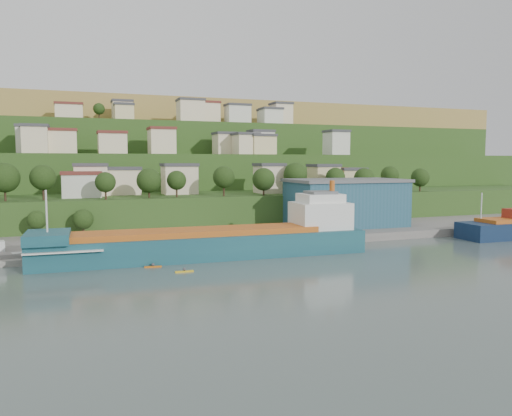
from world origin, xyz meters
name	(u,v)px	position (x,y,z in m)	size (l,w,h in m)	color
ground	(283,262)	(0.00, 0.00, 0.00)	(500.00, 500.00, 0.00)	#45544F
quay	(310,236)	(20.00, 28.00, 0.00)	(220.00, 26.00, 4.00)	slate
hillside	(151,200)	(0.00, 168.66, 0.09)	(360.00, 210.75, 96.00)	#284719
cargo_ship_near	(217,244)	(-10.72, 9.31, 2.76)	(67.70, 13.06, 17.31)	#15414F
warehouse	(345,202)	(32.23, 31.00, 8.43)	(31.39, 19.65, 12.80)	#204F62
dinghy	(24,254)	(-47.35, 16.78, 1.65)	(4.47, 1.67, 0.89)	silver
kayak_orange	(153,266)	(-24.65, 3.62, 0.24)	(3.24, 1.07, 0.80)	#CB6212
kayak_yellow	(184,271)	(-20.07, -2.43, 0.24)	(3.30, 0.71, 0.82)	gold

